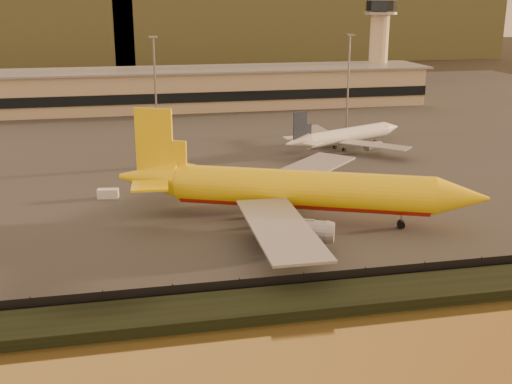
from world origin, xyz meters
TOP-DOWN VIEW (x-y plane):
  - ground at (0.00, 0.00)m, footprint 900.00×900.00m
  - embankment at (0.00, -17.00)m, footprint 320.00×7.00m
  - tarmac at (0.00, 95.00)m, footprint 320.00×220.00m
  - perimeter_fence at (0.00, -13.00)m, footprint 300.00×0.05m
  - terminal_building at (-14.52, 125.55)m, footprint 202.00×25.00m
  - control_tower at (70.00, 131.00)m, footprint 11.20×11.20m
  - apron_light_masts at (15.00, 75.00)m, footprint 152.20×12.20m
  - distant_hills at (-20.74, 340.00)m, footprint 470.00×160.00m
  - dhl_cargo_jet at (7.66, 11.52)m, footprint 56.51×53.49m
  - white_narrowbody_jet at (32.89, 58.70)m, footprint 34.13×32.27m
  - gse_vehicle_yellow at (12.87, 23.84)m, footprint 4.48×2.85m
  - gse_vehicle_white at (-21.90, 30.68)m, footprint 3.89×2.17m

SIDE VIEW (x-z plane):
  - ground at x=0.00m, z-range 0.00..0.00m
  - tarmac at x=0.00m, z-range 0.00..0.20m
  - embankment at x=0.00m, z-range 0.00..1.40m
  - gse_vehicle_white at x=-21.90m, z-range 0.20..1.86m
  - gse_vehicle_yellow at x=12.87m, z-range 0.20..2.06m
  - perimeter_fence at x=0.00m, z-range 0.20..2.40m
  - white_narrowbody_jet at x=32.89m, z-range -1.89..8.48m
  - dhl_cargo_jet at x=7.66m, z-range -3.35..14.29m
  - terminal_building at x=-14.52m, z-range -0.05..12.55m
  - apron_light_masts at x=15.00m, z-range 3.00..28.40m
  - control_tower at x=70.00m, z-range 3.91..39.41m
  - distant_hills at x=-20.74m, z-range -3.61..66.39m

